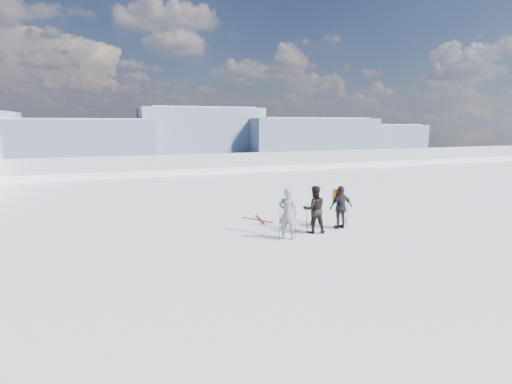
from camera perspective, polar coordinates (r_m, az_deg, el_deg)
lake_basin at (r=42.63m, az=-10.18°, el=-4.94°), size 820.00×820.00×71.62m
far_mountain_range at (r=467.01m, az=-16.14°, el=8.00°), size 770.00×110.00×53.00m
skier_grey at (r=14.68m, az=4.56°, el=-3.11°), size 0.83×0.79×1.90m
skier_dark at (r=15.62m, az=8.33°, el=-2.48°), size 1.04×0.89×1.86m
skier_pack at (r=16.46m, az=12.05°, el=-2.14°), size 1.04×0.46×1.75m
backpack at (r=16.47m, az=11.69°, el=1.83°), size 0.38×0.22×0.49m
ski_poles at (r=15.58m, az=8.56°, el=-3.64°), size 3.27×0.67×1.32m
skis_loose at (r=17.67m, az=0.39°, el=-3.98°), size 0.98×1.69×0.03m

